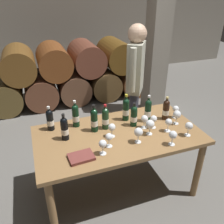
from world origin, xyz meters
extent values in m
plane|color=#66635E|center=(0.00, 0.00, 0.00)|extent=(14.00, 14.00, 0.00)
cube|color=gray|center=(0.00, 4.20, 1.40)|extent=(10.00, 0.24, 2.80)
cylinder|color=brown|center=(-1.26, 2.60, 0.30)|extent=(0.60, 0.90, 0.60)
cylinder|color=brown|center=(-0.63, 2.60, 0.30)|extent=(0.60, 0.90, 0.60)
cylinder|color=brown|center=(0.00, 2.60, 0.30)|extent=(0.60, 0.90, 0.60)
cylinder|color=brown|center=(0.63, 2.60, 0.30)|extent=(0.60, 0.90, 0.60)
cylinder|color=brown|center=(1.26, 2.60, 0.30)|extent=(0.60, 0.90, 0.60)
cylinder|color=brown|center=(-0.95, 2.60, 0.85)|extent=(0.60, 0.90, 0.60)
cylinder|color=brown|center=(-0.32, 2.60, 0.85)|extent=(0.60, 0.90, 0.60)
cylinder|color=brown|center=(0.31, 2.60, 0.85)|extent=(0.60, 0.90, 0.60)
cylinder|color=brown|center=(0.95, 2.60, 0.85)|extent=(0.60, 0.90, 0.60)
cube|color=gray|center=(1.30, 1.60, 1.30)|extent=(0.32, 0.32, 2.60)
cube|color=olive|center=(0.00, 0.00, 0.74)|extent=(1.70, 0.90, 0.04)
cylinder|color=olive|center=(-0.77, -0.39, 0.36)|extent=(0.07, 0.07, 0.72)
cylinder|color=olive|center=(0.77, -0.39, 0.36)|extent=(0.07, 0.07, 0.72)
cylinder|color=olive|center=(-0.77, 0.39, 0.36)|extent=(0.07, 0.07, 0.72)
cylinder|color=olive|center=(0.77, 0.39, 0.36)|extent=(0.07, 0.07, 0.72)
cylinder|color=black|center=(0.61, 0.10, 0.86)|extent=(0.07, 0.07, 0.19)
sphere|color=black|center=(0.61, 0.10, 0.96)|extent=(0.07, 0.07, 0.07)
cylinder|color=black|center=(0.61, 0.10, 0.98)|extent=(0.03, 0.03, 0.06)
cylinder|color=tan|center=(0.61, 0.10, 1.02)|extent=(0.03, 0.03, 0.02)
cylinder|color=silver|center=(0.61, 0.10, 0.85)|extent=(0.07, 0.07, 0.06)
cylinder|color=black|center=(0.39, 0.13, 0.87)|extent=(0.07, 0.07, 0.22)
sphere|color=black|center=(0.39, 0.13, 0.99)|extent=(0.07, 0.07, 0.07)
cylinder|color=black|center=(0.39, 0.13, 1.01)|extent=(0.03, 0.03, 0.07)
cylinder|color=silver|center=(0.39, 0.13, 1.06)|extent=(0.03, 0.03, 0.03)
cylinder|color=silver|center=(0.39, 0.13, 0.86)|extent=(0.07, 0.07, 0.07)
cylinder|color=black|center=(-0.22, 0.13, 0.87)|extent=(0.07, 0.07, 0.21)
sphere|color=black|center=(-0.22, 0.13, 0.98)|extent=(0.07, 0.07, 0.07)
cylinder|color=black|center=(-0.22, 0.13, 1.01)|extent=(0.03, 0.03, 0.07)
cylinder|color=black|center=(-0.22, 0.13, 1.05)|extent=(0.03, 0.03, 0.02)
cylinder|color=silver|center=(-0.22, 0.13, 0.86)|extent=(0.07, 0.07, 0.06)
cylinder|color=black|center=(-0.64, 0.31, 0.86)|extent=(0.07, 0.07, 0.19)
sphere|color=black|center=(-0.64, 0.31, 0.96)|extent=(0.07, 0.07, 0.07)
cylinder|color=black|center=(-0.64, 0.31, 0.98)|extent=(0.03, 0.03, 0.06)
cylinder|color=silver|center=(-0.64, 0.31, 1.02)|extent=(0.03, 0.03, 0.02)
cylinder|color=silver|center=(-0.64, 0.31, 0.85)|extent=(0.07, 0.07, 0.06)
cylinder|color=black|center=(0.18, 0.24, 0.87)|extent=(0.07, 0.07, 0.22)
sphere|color=black|center=(0.18, 0.24, 0.99)|extent=(0.07, 0.07, 0.07)
cylinder|color=black|center=(0.18, 0.24, 1.01)|extent=(0.03, 0.03, 0.07)
cylinder|color=gold|center=(0.18, 0.24, 1.06)|extent=(0.03, 0.03, 0.03)
cylinder|color=silver|center=(0.18, 0.24, 0.86)|extent=(0.07, 0.07, 0.07)
cylinder|color=#19381E|center=(-0.09, 0.14, 0.86)|extent=(0.07, 0.07, 0.20)
sphere|color=#19381E|center=(-0.09, 0.14, 0.96)|extent=(0.07, 0.07, 0.07)
cylinder|color=#19381E|center=(-0.09, 0.14, 0.99)|extent=(0.03, 0.03, 0.06)
cylinder|color=#B21E23|center=(-0.09, 0.14, 1.03)|extent=(0.03, 0.03, 0.02)
cylinder|color=silver|center=(-0.09, 0.14, 0.85)|extent=(0.07, 0.07, 0.06)
cylinder|color=black|center=(-0.53, 0.09, 0.86)|extent=(0.07, 0.07, 0.20)
sphere|color=black|center=(-0.53, 0.09, 0.96)|extent=(0.07, 0.07, 0.07)
cylinder|color=black|center=(-0.53, 0.09, 0.99)|extent=(0.03, 0.03, 0.06)
cylinder|color=black|center=(-0.53, 0.09, 1.03)|extent=(0.03, 0.03, 0.02)
cylinder|color=silver|center=(-0.53, 0.09, 0.85)|extent=(0.07, 0.07, 0.06)
cylinder|color=black|center=(0.21, 0.09, 0.85)|extent=(0.07, 0.07, 0.19)
sphere|color=black|center=(0.21, 0.09, 0.96)|extent=(0.07, 0.07, 0.07)
cylinder|color=black|center=(0.21, 0.09, 0.98)|extent=(0.03, 0.03, 0.06)
cylinder|color=black|center=(0.21, 0.09, 1.02)|extent=(0.03, 0.03, 0.02)
cylinder|color=silver|center=(0.21, 0.09, 0.85)|extent=(0.07, 0.07, 0.06)
cylinder|color=black|center=(-0.38, 0.29, 0.87)|extent=(0.07, 0.07, 0.21)
sphere|color=black|center=(-0.38, 0.29, 0.98)|extent=(0.07, 0.07, 0.07)
cylinder|color=black|center=(-0.38, 0.29, 1.01)|extent=(0.03, 0.03, 0.07)
cylinder|color=silver|center=(-0.38, 0.29, 1.05)|extent=(0.03, 0.03, 0.02)
cylinder|color=silver|center=(-0.38, 0.29, 0.86)|extent=(0.07, 0.07, 0.06)
cylinder|color=white|center=(0.12, -0.20, 0.76)|extent=(0.06, 0.06, 0.00)
cylinder|color=white|center=(0.12, -0.20, 0.80)|extent=(0.01, 0.01, 0.07)
sphere|color=white|center=(0.12, -0.20, 0.88)|extent=(0.09, 0.09, 0.09)
cylinder|color=white|center=(0.30, 0.01, 0.76)|extent=(0.06, 0.06, 0.00)
cylinder|color=white|center=(0.30, 0.01, 0.80)|extent=(0.01, 0.01, 0.07)
sphere|color=white|center=(0.30, 0.01, 0.87)|extent=(0.08, 0.08, 0.08)
cylinder|color=white|center=(-0.25, -0.26, 0.76)|extent=(0.06, 0.06, 0.00)
cylinder|color=white|center=(-0.25, -0.26, 0.80)|extent=(0.01, 0.01, 0.07)
sphere|color=white|center=(-0.25, -0.26, 0.87)|extent=(0.07, 0.07, 0.07)
cylinder|color=white|center=(-0.16, -0.18, 0.76)|extent=(0.06, 0.06, 0.00)
cylinder|color=white|center=(-0.16, -0.18, 0.80)|extent=(0.01, 0.01, 0.07)
sphere|color=white|center=(-0.16, -0.18, 0.87)|extent=(0.07, 0.07, 0.07)
cylinder|color=white|center=(0.29, -0.12, 0.76)|extent=(0.06, 0.06, 0.00)
cylinder|color=white|center=(0.29, -0.12, 0.80)|extent=(0.01, 0.01, 0.07)
sphere|color=white|center=(0.29, -0.12, 0.88)|extent=(0.09, 0.09, 0.09)
cylinder|color=white|center=(0.73, 0.09, 0.76)|extent=(0.06, 0.06, 0.00)
cylinder|color=white|center=(0.73, 0.09, 0.80)|extent=(0.01, 0.01, 0.07)
sphere|color=white|center=(0.73, 0.09, 0.87)|extent=(0.07, 0.07, 0.07)
cylinder|color=white|center=(0.65, -0.27, 0.76)|extent=(0.06, 0.06, 0.00)
cylinder|color=white|center=(0.65, -0.27, 0.80)|extent=(0.01, 0.01, 0.07)
sphere|color=white|center=(0.65, -0.27, 0.87)|extent=(0.08, 0.08, 0.08)
cylinder|color=white|center=(0.39, -0.02, 0.76)|extent=(0.06, 0.06, 0.00)
cylinder|color=white|center=(0.39, -0.02, 0.80)|extent=(0.01, 0.01, 0.07)
sphere|color=white|center=(0.39, -0.02, 0.87)|extent=(0.07, 0.07, 0.07)
cylinder|color=white|center=(0.50, -0.13, 0.76)|extent=(0.06, 0.06, 0.00)
cylinder|color=white|center=(0.50, -0.13, 0.80)|extent=(0.01, 0.01, 0.07)
sphere|color=white|center=(0.50, -0.13, 0.87)|extent=(0.07, 0.07, 0.07)
cylinder|color=white|center=(-0.08, -0.03, 0.76)|extent=(0.06, 0.06, 0.00)
cylinder|color=white|center=(-0.08, -0.03, 0.80)|extent=(0.01, 0.01, 0.07)
sphere|color=white|center=(-0.08, -0.03, 0.87)|extent=(0.07, 0.07, 0.07)
cylinder|color=white|center=(0.67, -0.03, 0.76)|extent=(0.06, 0.06, 0.00)
cylinder|color=white|center=(0.67, -0.03, 0.80)|extent=(0.01, 0.01, 0.07)
sphere|color=white|center=(0.67, -0.03, 0.88)|extent=(0.09, 0.09, 0.09)
cylinder|color=white|center=(0.41, -0.35, 0.76)|extent=(0.06, 0.06, 0.00)
cylinder|color=white|center=(0.41, -0.35, 0.80)|extent=(0.01, 0.01, 0.07)
sphere|color=white|center=(0.41, -0.35, 0.87)|extent=(0.08, 0.08, 0.08)
cube|color=brown|center=(-0.45, -0.26, 0.77)|extent=(0.23, 0.18, 0.03)
cylinder|color=#383842|center=(0.55, 0.80, 0.43)|extent=(0.11, 0.11, 0.85)
cylinder|color=#383842|center=(0.49, 0.70, 0.43)|extent=(0.11, 0.11, 0.85)
cube|color=#B2B29E|center=(0.52, 0.75, 1.17)|extent=(0.33, 0.37, 0.64)
cylinder|color=#B2B29E|center=(0.64, 0.92, 1.21)|extent=(0.08, 0.08, 0.54)
cylinder|color=#B2B29E|center=(0.40, 0.58, 1.21)|extent=(0.08, 0.08, 0.54)
sphere|color=tan|center=(0.52, 0.75, 1.60)|extent=(0.23, 0.23, 0.23)
camera|label=1|loc=(-0.75, -1.89, 2.11)|focal=37.84mm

